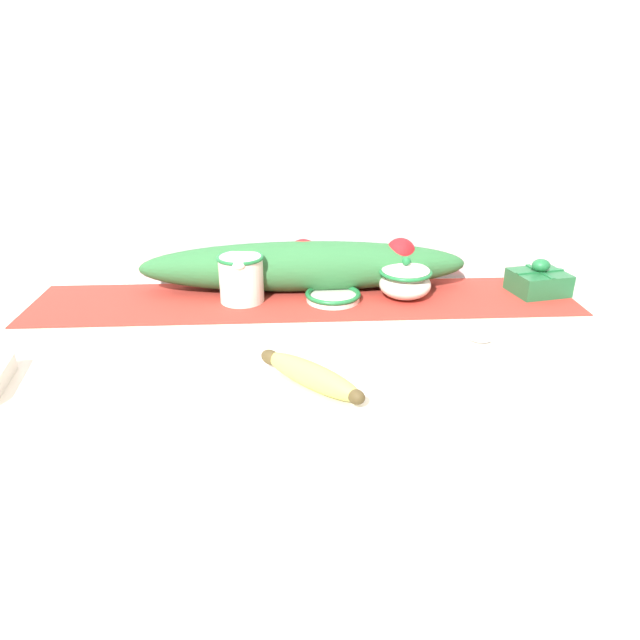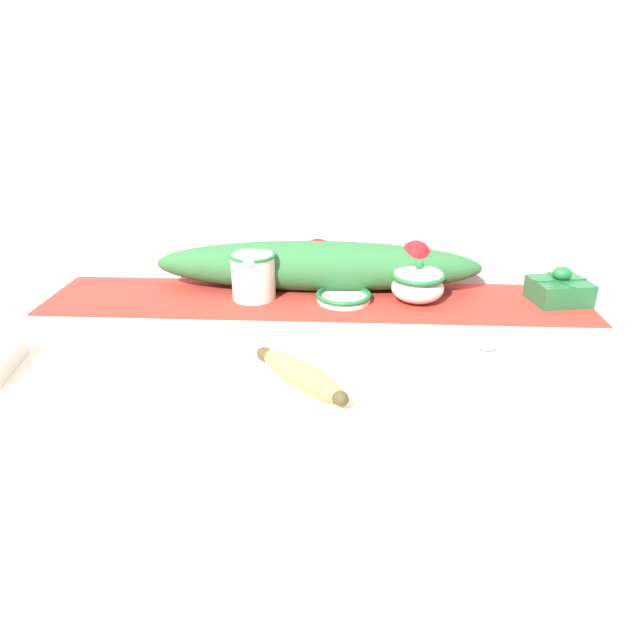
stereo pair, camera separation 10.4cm
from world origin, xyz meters
The scene contains 10 objects.
countertop centered at (0.00, 0.00, 0.45)m, with size 1.30×0.63×0.91m, color beige.
back_wall centered at (0.00, 0.33, 1.20)m, with size 2.10×0.04×2.40m, color silver.
table_runner centered at (0.00, 0.18, 0.91)m, with size 1.19×0.24×0.00m, color #B23328.
cream_pitcher centered at (-0.14, 0.18, 0.97)m, with size 0.10×0.12×0.11m.
sugar_bowl centered at (0.22, 0.18, 0.95)m, with size 0.12×0.12×0.10m.
small_dish centered at (0.06, 0.17, 0.92)m, with size 0.12×0.12×0.02m.
banana centered at (0.00, -0.20, 0.93)m, with size 0.17×0.18×0.04m.
spoon centered at (0.31, -0.04, 0.91)m, with size 0.19×0.07×0.01m.
gift_box centered at (0.53, 0.20, 0.94)m, with size 0.13×0.12×0.08m.
poinsettia_garland centered at (0.00, 0.25, 0.97)m, with size 0.75×0.12×0.12m.
Camera 2 is at (0.07, -1.00, 1.38)m, focal length 32.00 mm.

